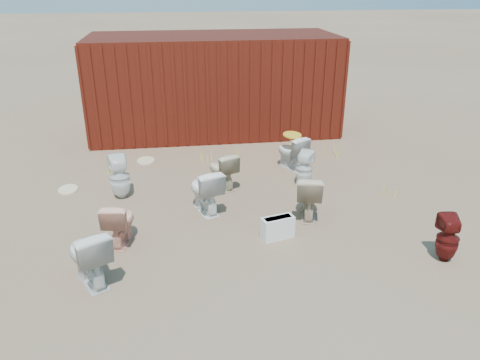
{
  "coord_description": "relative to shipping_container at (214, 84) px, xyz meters",
  "views": [
    {
      "loc": [
        -1.03,
        -6.52,
        3.69
      ],
      "look_at": [
        0.0,
        0.6,
        0.55
      ],
      "focal_mm": 35.0,
      "sensor_mm": 36.0,
      "label": 1
    }
  ],
  "objects": [
    {
      "name": "weed_clump_a",
      "position": [
        -2.28,
        -2.51,
        -1.04
      ],
      "size": [
        0.36,
        0.36,
        0.33
      ],
      "primitive_type": "cone",
      "color": "#A9A543",
      "rests_on": "ground"
    },
    {
      "name": "toilet_front_a",
      "position": [
        -2.23,
        -6.39,
        -0.8
      ],
      "size": [
        0.76,
        0.9,
        0.8
      ],
      "primitive_type": "imported",
      "rotation": [
        0.0,
        0.0,
        3.63
      ],
      "color": "silver",
      "rests_on": "ground"
    },
    {
      "name": "toilet_front_maroon",
      "position": [
        2.64,
        -6.56,
        -0.86
      ],
      "size": [
        0.35,
        0.36,
        0.69
      ],
      "primitive_type": "imported",
      "rotation": [
        0.0,
        0.0,
        3.0
      ],
      "color": "#58110F",
      "rests_on": "ground"
    },
    {
      "name": "ground",
      "position": [
        0.0,
        -5.2,
        -1.2
      ],
      "size": [
        100.0,
        100.0,
        0.0
      ],
      "primitive_type": "plane",
      "color": "brown",
      "rests_on": "ground"
    },
    {
      "name": "shipping_container",
      "position": [
        0.0,
        0.0,
        0.0
      ],
      "size": [
        6.0,
        2.4,
        2.4
      ],
      "primitive_type": "cube",
      "color": "#45170B",
      "rests_on": "ground"
    },
    {
      "name": "loose_tank",
      "position": [
        0.43,
        -5.63,
        -1.02
      ],
      "size": [
        0.53,
        0.32,
        0.35
      ],
      "primitive_type": "cube",
      "rotation": [
        0.0,
        0.0,
        0.26
      ],
      "color": "silver",
      "rests_on": "ground"
    },
    {
      "name": "toilet_back_beige_left",
      "position": [
        -0.2,
        -3.64,
        -0.85
      ],
      "size": [
        0.64,
        0.8,
        0.71
      ],
      "primitive_type": "imported",
      "rotation": [
        0.0,
        0.0,
        3.56
      ],
      "color": "#BFAF8C",
      "rests_on": "ground"
    },
    {
      "name": "toilet_back_e",
      "position": [
        1.35,
        -3.77,
        -0.85
      ],
      "size": [
        0.44,
        0.44,
        0.69
      ],
      "primitive_type": "imported",
      "rotation": [
        0.0,
        0.0,
        2.52
      ],
      "color": "white",
      "rests_on": "ground"
    },
    {
      "name": "weed_clump_e",
      "position": [
        1.72,
        -1.78,
        -1.03
      ],
      "size": [
        0.34,
        0.34,
        0.33
      ],
      "primitive_type": "cone",
      "color": "#A9A543",
      "rests_on": "ground"
    },
    {
      "name": "toilet_front_c",
      "position": [
        -0.59,
        -4.58,
        -0.81
      ],
      "size": [
        0.66,
        0.87,
        0.79
      ],
      "primitive_type": "imported",
      "rotation": [
        0.0,
        0.0,
        3.46
      ],
      "color": "white",
      "rests_on": "ground"
    },
    {
      "name": "weed_clump_c",
      "position": [
        2.4,
        -2.36,
        -1.04
      ],
      "size": [
        0.36,
        0.36,
        0.32
      ],
      "primitive_type": "cone",
      "color": "#A9A543",
      "rests_on": "ground"
    },
    {
      "name": "toilet_back_a",
      "position": [
        -2.06,
        -3.82,
        -0.8
      ],
      "size": [
        0.44,
        0.44,
        0.8
      ],
      "primitive_type": "imported",
      "rotation": [
        0.0,
        0.0,
        3.37
      ],
      "color": "white",
      "rests_on": "ground"
    },
    {
      "name": "weed_clump_b",
      "position": [
        0.23,
        -2.3,
        -1.06
      ],
      "size": [
        0.32,
        0.32,
        0.28
      ],
      "primitive_type": "cone",
      "color": "#A9A543",
      "rests_on": "ground"
    },
    {
      "name": "toilet_back_yellowlid",
      "position": [
        1.32,
        -2.9,
        -0.84
      ],
      "size": [
        0.68,
        0.82,
        0.72
      ],
      "primitive_type": "imported",
      "rotation": [
        0.0,
        0.0,
        3.61
      ],
      "color": "silver",
      "rests_on": "ground"
    },
    {
      "name": "toilet_back_beige_right",
      "position": [
        1.09,
        -5.01,
        -0.82
      ],
      "size": [
        0.61,
        0.84,
        0.77
      ],
      "primitive_type": "imported",
      "rotation": [
        0.0,
        0.0,
        2.88
      ],
      "color": "#C0A98C",
      "rests_on": "ground"
    },
    {
      "name": "loose_lid_near",
      "position": [
        -1.7,
        -2.04,
        -1.19
      ],
      "size": [
        0.41,
        0.51,
        0.02
      ],
      "primitive_type": "ellipsoid",
      "rotation": [
        0.0,
        0.0,
        0.05
      ],
      "color": "beige",
      "rests_on": "ground"
    },
    {
      "name": "loose_lid_far",
      "position": [
        -3.09,
        -3.36,
        -1.19
      ],
      "size": [
        0.41,
        0.51,
        0.02
      ],
      "primitive_type": "ellipsoid",
      "rotation": [
        0.0,
        0.0,
        0.12
      ],
      "color": "beige",
      "rests_on": "ground"
    },
    {
      "name": "weed_clump_f",
      "position": [
        2.82,
        -4.41,
        -1.1
      ],
      "size": [
        0.28,
        0.28,
        0.21
      ],
      "primitive_type": "cone",
      "color": "#A9A543",
      "rests_on": "ground"
    },
    {
      "name": "toilet_front_pink",
      "position": [
        -1.92,
        -5.43,
        -0.85
      ],
      "size": [
        0.51,
        0.74,
        0.69
      ],
      "primitive_type": "imported",
      "rotation": [
        0.0,
        0.0,
        2.95
      ],
      "color": "#EFA68A",
      "rests_on": "ground"
    },
    {
      "name": "yellow_lid",
      "position": [
        1.32,
        -2.9,
        -0.46
      ],
      "size": [
        0.37,
        0.46,
        0.02
      ],
      "primitive_type": "ellipsoid",
      "color": "gold",
      "rests_on": "toilet_back_yellowlid"
    },
    {
      "name": "weed_clump_d",
      "position": [
        -0.43,
        -2.2,
        -1.08
      ],
      "size": [
        0.3,
        0.3,
        0.23
      ],
      "primitive_type": "cone",
      "color": "#A9A543",
      "rests_on": "ground"
    }
  ]
}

